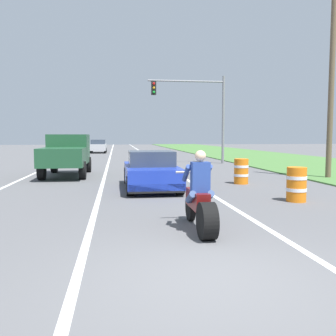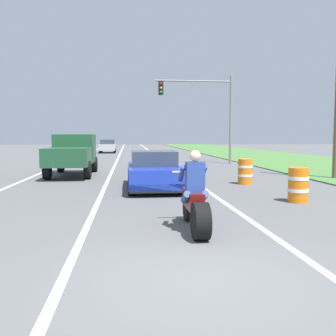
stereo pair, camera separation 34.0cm
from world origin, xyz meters
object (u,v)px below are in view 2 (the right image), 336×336
(motorcycle_with_rider, at_px, (195,202))
(distant_car_far_ahead, at_px, (108,146))
(traffic_light_mast_near, at_px, (207,104))
(pickup_truck_left_lane_dark_green, at_px, (73,153))
(sports_car_blue, at_px, (153,171))
(construction_barrel_nearest, at_px, (298,185))
(construction_barrel_mid, at_px, (245,171))

(motorcycle_with_rider, bearing_deg, distant_car_far_ahead, 95.79)
(motorcycle_with_rider, xyz_separation_m, traffic_light_mast_near, (4.05, 17.94, 3.45))
(pickup_truck_left_lane_dark_green, height_order, distant_car_far_ahead, pickup_truck_left_lane_dark_green)
(motorcycle_with_rider, bearing_deg, sports_car_blue, 93.75)
(traffic_light_mast_near, bearing_deg, distant_car_far_ahead, 113.37)
(motorcycle_with_rider, bearing_deg, construction_barrel_nearest, 39.73)
(motorcycle_with_rider, xyz_separation_m, construction_barrel_nearest, (3.54, 2.94, -0.09))
(motorcycle_with_rider, xyz_separation_m, construction_barrel_mid, (3.29, 7.03, -0.09))
(motorcycle_with_rider, relative_size, construction_barrel_nearest, 2.21)
(sports_car_blue, xyz_separation_m, pickup_truck_left_lane_dark_green, (-3.57, 4.93, 0.48))
(pickup_truck_left_lane_dark_green, bearing_deg, construction_barrel_mid, -29.22)
(traffic_light_mast_near, distance_m, construction_barrel_mid, 11.49)
(sports_car_blue, height_order, construction_barrel_mid, sports_car_blue)
(sports_car_blue, relative_size, construction_barrel_mid, 4.30)
(traffic_light_mast_near, distance_m, distant_car_far_ahead, 19.61)
(construction_barrel_mid, bearing_deg, motorcycle_with_rider, -115.05)
(pickup_truck_left_lane_dark_green, bearing_deg, distant_car_far_ahead, 89.17)
(traffic_light_mast_near, relative_size, construction_barrel_mid, 6.00)
(distant_car_far_ahead, bearing_deg, traffic_light_mast_near, -66.63)
(motorcycle_with_rider, bearing_deg, pickup_truck_left_lane_dark_green, 109.71)
(construction_barrel_mid, distance_m, distant_car_far_ahead, 29.48)
(pickup_truck_left_lane_dark_green, xyz_separation_m, traffic_light_mast_near, (8.03, 6.85, 2.94))
(traffic_light_mast_near, xyz_separation_m, distant_car_far_ahead, (-7.67, 17.75, -3.27))
(traffic_light_mast_near, relative_size, distant_car_far_ahead, 1.50)
(construction_barrel_nearest, bearing_deg, pickup_truck_left_lane_dark_green, 132.66)
(construction_barrel_mid, relative_size, distant_car_far_ahead, 0.25)
(distant_car_far_ahead, bearing_deg, construction_barrel_mid, -76.46)
(sports_car_blue, bearing_deg, construction_barrel_mid, 13.26)
(motorcycle_with_rider, xyz_separation_m, pickup_truck_left_lane_dark_green, (-3.97, 11.09, 0.51))
(pickup_truck_left_lane_dark_green, height_order, construction_barrel_mid, pickup_truck_left_lane_dark_green)
(motorcycle_with_rider, height_order, sports_car_blue, motorcycle_with_rider)
(construction_barrel_nearest, bearing_deg, distant_car_far_ahead, 102.32)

